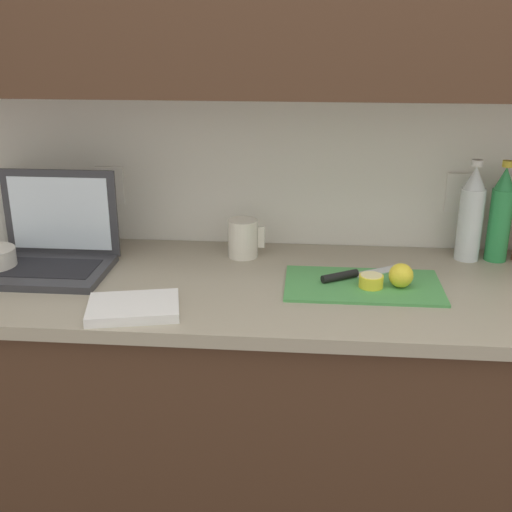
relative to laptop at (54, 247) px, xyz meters
The scene contains 12 objects.
wall_back 1.10m from the laptop, 12.19° to the left, with size 5.20×0.38×2.60m.
counter_unit 1.09m from the laptop, ahead, with size 2.57×0.65×0.94m.
laptop is the anchor object (origin of this frame).
cutting_board 0.88m from the laptop, ahead, with size 0.42×0.24×0.01m, color #4C9E51.
knife 0.84m from the laptop, ahead, with size 0.26×0.17×0.02m.
lemon_half_cut 0.90m from the laptop, ahead, with size 0.06×0.06×0.03m.
lemon_whole_beside 0.97m from the laptop, ahead, with size 0.06×0.06×0.06m.
bottle_oil_tall 1.29m from the laptop, ahead, with size 0.06×0.06×0.30m.
bottle_water_clear 1.21m from the laptop, ahead, with size 0.07×0.07×0.30m.
measuring_cup 0.55m from the laptop, 15.31° to the left, with size 0.11×0.09×0.11m.
paper_towel_roll 0.30m from the laptop, 142.23° to the left, with size 0.11×0.11×0.24m.
dish_towel 0.41m from the laptop, 42.03° to the right, with size 0.22×0.16×0.02m, color white.
Camera 1 is at (-0.20, -1.61, 1.61)m, focal length 45.00 mm.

